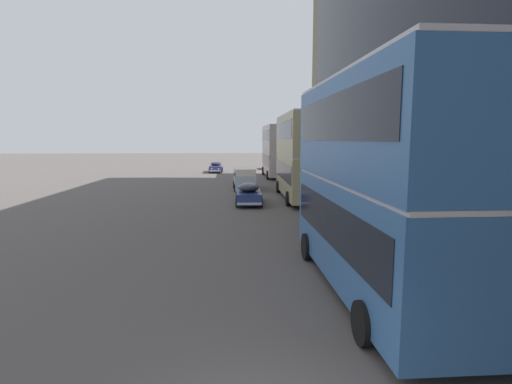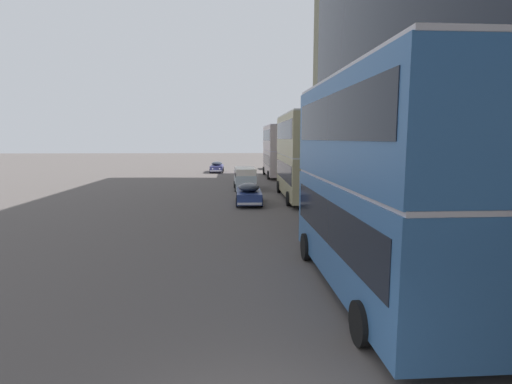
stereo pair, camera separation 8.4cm
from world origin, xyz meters
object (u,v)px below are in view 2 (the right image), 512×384
Objects in this scene: transit_bus_kerbside_front at (301,154)px; sedan_trailing_near at (217,167)px; street_lamp at (414,145)px; sedan_second_mid at (270,164)px; transit_bus_kerbside_rear at (373,178)px; transit_bus_kerbside_far at (277,149)px; sedan_far_back at (249,193)px; vw_van at (245,177)px.

sedan_trailing_near is at bearing 107.32° from transit_bus_kerbside_front.
sedan_second_mid is at bearing 92.70° from street_lamp.
transit_bus_kerbside_rear is 1.04× the size of transit_bus_kerbside_far.
transit_bus_kerbside_rear is at bearing -126.17° from street_lamp.
street_lamp reaches higher than transit_bus_kerbside_rear.
vw_van reaches higher than sedan_far_back.
transit_bus_kerbside_front is 2.18× the size of sedan_trailing_near.
transit_bus_kerbside_rear is 2.05× the size of sedan_trailing_near.
transit_bus_kerbside_rear is 48.25m from sedan_second_mid.
transit_bus_kerbside_rear is at bearing -78.95° from sedan_far_back.
transit_bus_kerbside_rear is at bearing -90.96° from sedan_second_mid.
transit_bus_kerbside_front reaches higher than transit_bus_kerbside_rear.
transit_bus_kerbside_far is 20.02m from sedan_far_back.
transit_bus_kerbside_rear is at bearing -82.15° from vw_van.
transit_bus_kerbside_front is 1.11× the size of transit_bus_kerbside_far.
sedan_second_mid is at bearing 80.13° from vw_van.
sedan_far_back is 26.90m from sedan_trailing_near.
sedan_second_mid is at bearing 89.04° from transit_bus_kerbside_rear.
street_lamp reaches higher than sedan_far_back.
street_lamp reaches higher than transit_bus_kerbside_front.
transit_bus_kerbside_far is at bearing -43.69° from sedan_trailing_near.
street_lamp is at bearing -87.30° from sedan_second_mid.
transit_bus_kerbside_rear reaches higher than sedan_trailing_near.
transit_bus_kerbside_far is 12.66m from sedan_second_mid.
sedan_second_mid is 44.40m from street_lamp.
sedan_second_mid is 0.91× the size of sedan_trailing_near.
transit_bus_kerbside_front is 1.46× the size of street_lamp.
transit_bus_kerbside_rear is 2.12× the size of vw_van.
sedan_trailing_near is (-7.49, 7.16, -2.56)m from transit_bus_kerbside_far.
sedan_trailing_near is at bearing 104.05° from street_lamp.
transit_bus_kerbside_rear is 16.79m from sedan_far_back.
vw_van reaches higher than sedan_trailing_near.
transit_bus_kerbside_front is 2.24× the size of sedan_far_back.
transit_bus_kerbside_far is at bearing 90.40° from transit_bus_kerbside_front.
street_lamp is at bearing -85.93° from transit_bus_kerbside_far.
sedan_second_mid is 0.61× the size of street_lamp.
sedan_trailing_near is 18.98m from vw_van.
street_lamp reaches higher than sedan_second_mid.
sedan_second_mid is 24.26m from vw_van.
sedan_far_back is at bearing -150.28° from transit_bus_kerbside_front.
transit_bus_kerbside_far is (0.63, 35.77, -0.14)m from transit_bus_kerbside_rear.
sedan_far_back is at bearing -88.78° from vw_van.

